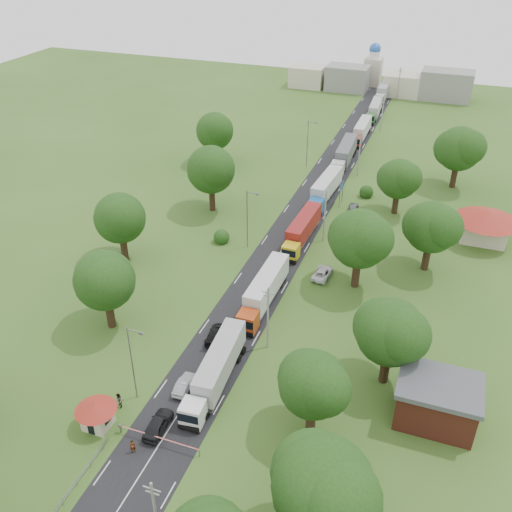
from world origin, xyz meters
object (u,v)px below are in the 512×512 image
at_px(boom_barrier, 147,435).
at_px(car_lane_front, 158,424).
at_px(truck_0, 217,369).
at_px(pedestrian_near, 133,447).
at_px(info_sign, 341,190).
at_px(car_lane_mid, 185,385).
at_px(guard_booth, 96,411).

relative_size(boom_barrier, car_lane_front, 1.96).
xyz_separation_m(truck_0, pedestrian_near, (-4.07, -11.82, -1.37)).
height_order(info_sign, car_lane_mid, info_sign).
bearing_deg(pedestrian_near, truck_0, 39.17).
height_order(boom_barrier, guard_booth, guard_booth).
distance_m(info_sign, pedestrian_near, 62.25).
distance_m(car_lane_front, pedestrian_near, 3.60).
bearing_deg(guard_booth, pedestrian_near, -18.90).
height_order(car_lane_front, pedestrian_near, pedestrian_near).
distance_m(guard_booth, car_lane_front, 6.56).
height_order(guard_booth, car_lane_front, guard_booth).
relative_size(truck_0, car_lane_front, 3.15).
relative_size(guard_booth, truck_0, 0.30).
bearing_deg(boom_barrier, car_lane_mid, 87.43).
bearing_deg(truck_0, info_sign, 86.45).
bearing_deg(guard_booth, info_sign, 78.32).
relative_size(boom_barrier, guard_booth, 2.10).
distance_m(guard_booth, info_sign, 61.27).
bearing_deg(info_sign, boom_barrier, -96.24).
height_order(boom_barrier, truck_0, truck_0).
xyz_separation_m(info_sign, car_lane_front, (-6.20, -58.32, -2.20)).
xyz_separation_m(boom_barrier, guard_booth, (-5.84, -0.00, 1.27)).
distance_m(boom_barrier, info_sign, 60.39).
bearing_deg(info_sign, truck_0, -93.55).
relative_size(info_sign, car_lane_mid, 1.00).
bearing_deg(car_lane_mid, guard_booth, 49.94).
height_order(boom_barrier, pedestrian_near, pedestrian_near).
distance_m(guard_booth, truck_0, 13.68).
distance_m(car_lane_front, car_lane_mid, 6.28).
height_order(car_lane_front, car_lane_mid, car_lane_front).
distance_m(guard_booth, pedestrian_near, 5.69).
distance_m(boom_barrier, car_lane_mid, 7.96).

